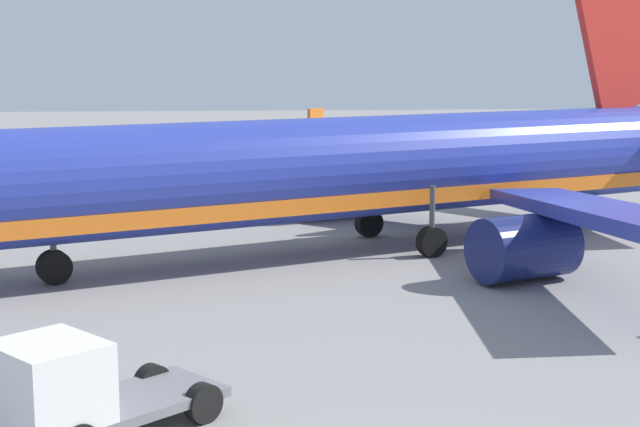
{
  "coord_description": "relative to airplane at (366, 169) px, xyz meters",
  "views": [
    {
      "loc": [
        -2.8,
        -13.96,
        7.29
      ],
      "look_at": [
        -0.45,
        12.84,
        2.8
      ],
      "focal_mm": 54.2,
      "sensor_mm": 36.0,
      "label": 1
    }
  ],
  "objects": [
    {
      "name": "service_truck_beside_carts",
      "position": [
        -7.88,
        -17.59,
        -1.95
      ],
      "size": [
        4.55,
        4.29,
        2.1
      ],
      "color": "slate",
      "rests_on": "ground"
    },
    {
      "name": "airplane",
      "position": [
        0.0,
        0.0,
        0.0
      ],
      "size": [
        35.9,
        29.36,
        11.34
      ],
      "color": "#28389E",
      "rests_on": "ground"
    }
  ]
}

